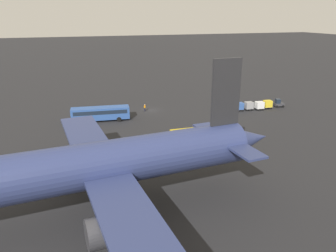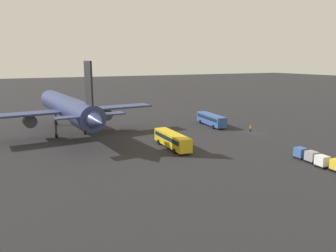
{
  "view_description": "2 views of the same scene",
  "coord_description": "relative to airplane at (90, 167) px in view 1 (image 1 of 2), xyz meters",
  "views": [
    {
      "loc": [
        20.9,
        74.99,
        22.42
      ],
      "look_at": [
        2.3,
        20.32,
        2.71
      ],
      "focal_mm": 35.0,
      "sensor_mm": 36.0,
      "label": 1
    },
    {
      "loc": [
        -60.93,
        54.91,
        17.66
      ],
      "look_at": [
        -3.62,
        26.06,
        4.76
      ],
      "focal_mm": 35.0,
      "sensor_mm": 36.0,
      "label": 2
    }
  ],
  "objects": [
    {
      "name": "cargo_cart_white",
      "position": [
        -44.22,
        -33.23,
        -5.41
      ],
      "size": [
        2.13,
        1.84,
        2.06
      ],
      "rotation": [
        0.0,
        0.0,
        -0.08
      ],
      "color": "#38383D",
      "rests_on": "ground"
    },
    {
      "name": "airplane",
      "position": [
        0.0,
        0.0,
        0.0
      ],
      "size": [
        48.11,
        41.17,
        17.57
      ],
      "rotation": [
        0.0,
        0.0,
        0.07
      ],
      "color": "navy",
      "rests_on": "ground"
    },
    {
      "name": "cargo_cart_grey",
      "position": [
        -41.6,
        -33.87,
        -5.41
      ],
      "size": [
        2.13,
        1.84,
        2.06
      ],
      "rotation": [
        0.0,
        0.0,
        -0.08
      ],
      "color": "#38383D",
      "rests_on": "ground"
    },
    {
      "name": "baggage_tug",
      "position": [
        -50.41,
        -34.0,
        -5.66
      ],
      "size": [
        2.61,
        2.04,
        2.1
      ],
      "rotation": [
        0.0,
        0.0,
        -0.2
      ],
      "color": "#333338",
      "rests_on": "ground"
    },
    {
      "name": "shuttle_bus_near",
      "position": [
        -5.82,
        -36.99,
        -4.74
      ],
      "size": [
        12.83,
        4.2,
        3.09
      ],
      "rotation": [
        0.0,
        0.0,
        -0.12
      ],
      "color": "#2D5199",
      "rests_on": "ground"
    },
    {
      "name": "cargo_cart_blue",
      "position": [
        -38.98,
        -34.05,
        -5.41
      ],
      "size": [
        2.13,
        1.84,
        2.06
      ],
      "rotation": [
        0.0,
        0.0,
        -0.08
      ],
      "color": "#38383D",
      "rests_on": "ground"
    },
    {
      "name": "shuttle_bus_far",
      "position": [
        -21.8,
        -16.61,
        -4.74
      ],
      "size": [
        12.75,
        3.47,
        3.1
      ],
      "rotation": [
        0.0,
        0.0,
        -0.04
      ],
      "color": "gold",
      "rests_on": "ground"
    },
    {
      "name": "cargo_cart_yellow",
      "position": [
        -46.84,
        -33.61,
        -5.41
      ],
      "size": [
        2.13,
        1.84,
        2.06
      ],
      "rotation": [
        0.0,
        0.0,
        -0.08
      ],
      "color": "#38383D",
      "rests_on": "ground"
    },
    {
      "name": "ground_plane",
      "position": [
        -18.53,
        -41.54,
        -6.61
      ],
      "size": [
        600.0,
        600.0,
        0.0
      ],
      "primitive_type": "plane",
      "color": "#232326"
    },
    {
      "name": "worker_person",
      "position": [
        -17.04,
        -41.22,
        -5.74
      ],
      "size": [
        0.38,
        0.38,
        1.74
      ],
      "color": "#1E1E2D",
      "rests_on": "ground"
    }
  ]
}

